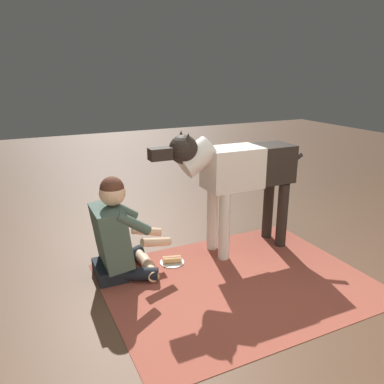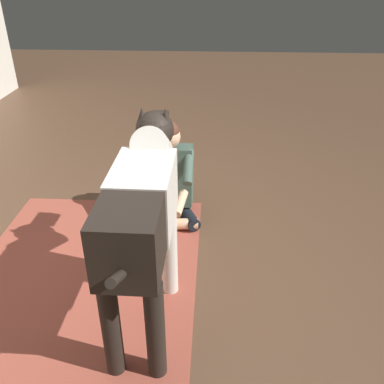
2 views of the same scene
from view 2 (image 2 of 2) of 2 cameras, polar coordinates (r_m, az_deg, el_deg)
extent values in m
plane|color=brown|center=(3.23, -10.17, -9.03)|extent=(15.82, 15.82, 0.00)
cube|color=#994637|center=(3.13, -14.74, -11.07)|extent=(2.10, 1.63, 0.01)
cube|color=black|center=(3.73, -2.97, -1.68)|extent=(0.25, 0.34, 0.12)
cylinder|color=black|center=(3.57, -0.79, -3.04)|extent=(0.41, 0.26, 0.11)
cylinder|color=#EAB990|center=(3.46, -2.14, -4.42)|extent=(0.12, 0.37, 0.09)
cylinder|color=black|center=(3.61, -5.70, -2.84)|extent=(0.41, 0.27, 0.11)
cylinder|color=#EAB990|center=(3.48, -4.94, -4.30)|extent=(0.12, 0.37, 0.09)
cube|color=#40564A|center=(3.55, -3.15, 2.38)|extent=(0.28, 0.40, 0.53)
cylinder|color=#40564A|center=(3.34, -0.51, 3.45)|extent=(0.29, 0.08, 0.24)
cylinder|color=#EAB990|center=(3.27, -1.63, -1.57)|extent=(0.28, 0.11, 0.12)
cylinder|color=#40564A|center=(3.38, -6.45, 3.60)|extent=(0.29, 0.08, 0.24)
cylinder|color=#EAB990|center=(3.31, -5.95, -1.41)|extent=(0.28, 0.11, 0.12)
sphere|color=#EAB990|center=(3.37, -3.39, 7.65)|extent=(0.21, 0.21, 0.21)
sphere|color=#522D1F|center=(3.35, -3.40, 8.23)|extent=(0.19, 0.19, 0.19)
cylinder|color=silver|center=(2.76, -7.94, -8.12)|extent=(0.10, 0.10, 0.64)
cylinder|color=silver|center=(2.73, -3.12, -8.38)|extent=(0.10, 0.10, 0.64)
cylinder|color=black|center=(2.30, -11.07, -17.92)|extent=(0.10, 0.10, 0.64)
cylinder|color=black|center=(2.26, -5.08, -18.46)|extent=(0.10, 0.10, 0.64)
cube|color=silver|center=(2.35, -6.63, -0.52)|extent=(0.51, 0.34, 0.37)
cube|color=black|center=(2.03, -8.48, -6.06)|extent=(0.44, 0.32, 0.35)
cylinder|color=silver|center=(2.60, -5.47, 5.98)|extent=(0.37, 0.24, 0.35)
sphere|color=black|center=(2.69, -5.15, 8.52)|extent=(0.25, 0.25, 0.25)
cube|color=black|center=(2.88, -4.53, 9.67)|extent=(0.19, 0.11, 0.10)
cone|color=black|center=(2.66, -6.89, 10.31)|extent=(0.09, 0.09, 0.11)
cone|color=black|center=(2.63, -3.66, 10.29)|extent=(0.09, 0.09, 0.11)
cylinder|color=black|center=(1.87, -9.83, -11.22)|extent=(0.33, 0.05, 0.22)
cylinder|color=silver|center=(3.30, -4.04, -7.57)|extent=(0.22, 0.22, 0.01)
cylinder|color=tan|center=(3.27, -3.71, -7.23)|extent=(0.17, 0.09, 0.05)
cylinder|color=tan|center=(3.29, -4.41, -7.08)|extent=(0.17, 0.09, 0.05)
cylinder|color=#A74F38|center=(3.28, -4.07, -7.06)|extent=(0.18, 0.08, 0.04)
camera|label=1|loc=(5.00, -40.32, 19.67)|focal=35.98mm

